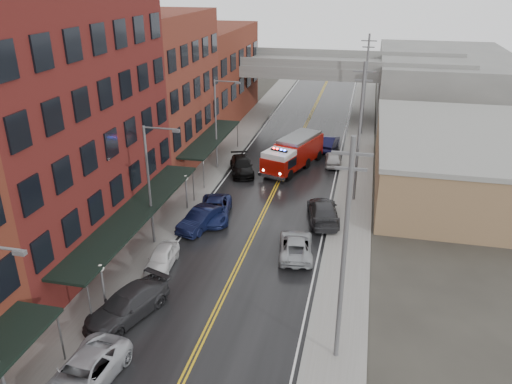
# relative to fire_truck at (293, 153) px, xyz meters

# --- Properties ---
(road) EXTENTS (11.00, 160.00, 0.02)m
(road) POSITION_rel_fire_truck_xyz_m (-0.74, -11.60, -1.69)
(road) COLOR black
(road) RESTS_ON ground
(sidewalk_left) EXTENTS (3.00, 160.00, 0.15)m
(sidewalk_left) POSITION_rel_fire_truck_xyz_m (-8.04, -11.60, -1.62)
(sidewalk_left) COLOR slate
(sidewalk_left) RESTS_ON ground
(sidewalk_right) EXTENTS (3.00, 160.00, 0.15)m
(sidewalk_right) POSITION_rel_fire_truck_xyz_m (6.56, -11.60, -1.62)
(sidewalk_right) COLOR slate
(sidewalk_right) RESTS_ON ground
(curb_left) EXTENTS (0.30, 160.00, 0.15)m
(curb_left) POSITION_rel_fire_truck_xyz_m (-6.39, -11.60, -1.62)
(curb_left) COLOR gray
(curb_left) RESTS_ON ground
(curb_right) EXTENTS (0.30, 160.00, 0.15)m
(curb_right) POSITION_rel_fire_truck_xyz_m (4.91, -11.60, -1.62)
(curb_right) COLOR gray
(curb_right) RESTS_ON ground
(brick_building_b) EXTENTS (9.00, 20.00, 18.00)m
(brick_building_b) POSITION_rel_fire_truck_xyz_m (-14.04, -18.60, 7.30)
(brick_building_b) COLOR #5B1818
(brick_building_b) RESTS_ON ground
(brick_building_c) EXTENTS (9.00, 15.00, 15.00)m
(brick_building_c) POSITION_rel_fire_truck_xyz_m (-14.04, -1.10, 5.80)
(brick_building_c) COLOR maroon
(brick_building_c) RESTS_ON ground
(brick_building_far) EXTENTS (9.00, 20.00, 12.00)m
(brick_building_far) POSITION_rel_fire_truck_xyz_m (-14.04, 16.40, 4.30)
(brick_building_far) COLOR #602819
(brick_building_far) RESTS_ON ground
(tan_building) EXTENTS (14.00, 22.00, 5.00)m
(tan_building) POSITION_rel_fire_truck_xyz_m (15.26, -1.60, 0.80)
(tan_building) COLOR olive
(tan_building) RESTS_ON ground
(right_far_block) EXTENTS (18.00, 30.00, 8.00)m
(right_far_block) POSITION_rel_fire_truck_xyz_m (17.26, 28.40, 2.30)
(right_far_block) COLOR slate
(right_far_block) RESTS_ON ground
(awning_1) EXTENTS (2.60, 18.00, 3.09)m
(awning_1) POSITION_rel_fire_truck_xyz_m (-8.23, -18.60, 1.29)
(awning_1) COLOR black
(awning_1) RESTS_ON ground
(awning_2) EXTENTS (2.60, 13.00, 3.09)m
(awning_2) POSITION_rel_fire_truck_xyz_m (-8.23, -1.10, 1.29)
(awning_2) COLOR black
(awning_2) RESTS_ON ground
(globe_lamp_1) EXTENTS (0.44, 0.44, 3.12)m
(globe_lamp_1) POSITION_rel_fire_truck_xyz_m (-7.14, -25.60, 0.62)
(globe_lamp_1) COLOR #59595B
(globe_lamp_1) RESTS_ON ground
(globe_lamp_2) EXTENTS (0.44, 0.44, 3.12)m
(globe_lamp_2) POSITION_rel_fire_truck_xyz_m (-7.14, -11.60, 0.62)
(globe_lamp_2) COLOR #59595B
(globe_lamp_2) RESTS_ON ground
(street_lamp_1) EXTENTS (2.64, 0.22, 9.00)m
(street_lamp_1) POSITION_rel_fire_truck_xyz_m (-7.29, -17.60, 3.49)
(street_lamp_1) COLOR #59595B
(street_lamp_1) RESTS_ON ground
(street_lamp_2) EXTENTS (2.64, 0.22, 9.00)m
(street_lamp_2) POSITION_rel_fire_truck_xyz_m (-7.29, -1.60, 3.49)
(street_lamp_2) COLOR #59595B
(street_lamp_2) RESTS_ON ground
(utility_pole_0) EXTENTS (1.80, 0.24, 12.00)m
(utility_pole_0) POSITION_rel_fire_truck_xyz_m (6.46, -26.60, 4.61)
(utility_pole_0) COLOR #59595B
(utility_pole_0) RESTS_ON ground
(utility_pole_1) EXTENTS (1.80, 0.24, 12.00)m
(utility_pole_1) POSITION_rel_fire_truck_xyz_m (6.46, -6.60, 4.61)
(utility_pole_1) COLOR #59595B
(utility_pole_1) RESTS_ON ground
(utility_pole_2) EXTENTS (1.80, 0.24, 12.00)m
(utility_pole_2) POSITION_rel_fire_truck_xyz_m (6.46, 13.40, 4.61)
(utility_pole_2) COLOR #59595B
(utility_pole_2) RESTS_ON ground
(overpass) EXTENTS (40.00, 10.00, 7.50)m
(overpass) POSITION_rel_fire_truck_xyz_m (-0.74, 20.40, 4.29)
(overpass) COLOR slate
(overpass) RESTS_ON ground
(fire_truck) EXTENTS (5.51, 8.99, 3.13)m
(fire_truck) POSITION_rel_fire_truck_xyz_m (0.00, 0.00, 0.00)
(fire_truck) COLOR #960E06
(fire_truck) RESTS_ON ground
(parked_car_left_2) EXTENTS (2.98, 5.74, 1.55)m
(parked_car_left_2) POSITION_rel_fire_truck_xyz_m (-5.18, -31.40, -0.92)
(parked_car_left_2) COLOR #ABADB3
(parked_car_left_2) RESTS_ON ground
(parked_car_left_3) EXTENTS (4.01, 6.06, 1.63)m
(parked_car_left_3) POSITION_rel_fire_truck_xyz_m (-5.56, -25.90, -0.88)
(parked_car_left_3) COLOR #2B2B2E
(parked_car_left_3) RESTS_ON ground
(parked_car_left_4) EXTENTS (1.96, 4.15, 1.37)m
(parked_car_left_4) POSITION_rel_fire_truck_xyz_m (-5.74, -20.40, -1.01)
(parked_car_left_4) COLOR white
(parked_car_left_4) RESTS_ON ground
(parked_car_left_5) EXTENTS (2.96, 5.04, 1.57)m
(parked_car_left_5) POSITION_rel_fire_truck_xyz_m (-4.92, -14.40, -0.91)
(parked_car_left_5) COLOR black
(parked_car_left_5) RESTS_ON ground
(parked_car_left_6) EXTENTS (3.39, 5.69, 1.48)m
(parked_car_left_6) POSITION_rel_fire_truck_xyz_m (-4.43, -12.52, -0.95)
(parked_car_left_6) COLOR #121B46
(parked_car_left_6) RESTS_ON ground
(parked_car_left_7) EXTENTS (3.74, 5.59, 1.51)m
(parked_car_left_7) POSITION_rel_fire_truck_xyz_m (-4.73, -2.40, -0.94)
(parked_car_left_7) COLOR black
(parked_car_left_7) RESTS_ON ground
(parked_car_right_0) EXTENTS (3.03, 5.31, 1.40)m
(parked_car_right_0) POSITION_rel_fire_truck_xyz_m (2.86, -16.79, -1.00)
(parked_car_right_0) COLOR #989B9F
(parked_car_right_0) RESTS_ON ground
(parked_car_right_1) EXTENTS (3.32, 6.01, 1.65)m
(parked_car_right_1) POSITION_rel_fire_truck_xyz_m (4.21, -11.11, -0.87)
(parked_car_right_1) COLOR #2B2B2E
(parked_car_right_1) RESTS_ON ground
(parked_car_right_2) EXTENTS (2.05, 4.26, 1.40)m
(parked_car_right_2) POSITION_rel_fire_truck_xyz_m (3.96, 1.93, -0.99)
(parked_car_right_2) COLOR #BCBCBC
(parked_car_right_2) RESTS_ON ground
(parked_car_right_3) EXTENTS (2.24, 5.05, 1.61)m
(parked_car_right_3) POSITION_rel_fire_truck_xyz_m (3.03, 6.72, -0.89)
(parked_car_right_3) COLOR black
(parked_car_right_3) RESTS_ON ground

